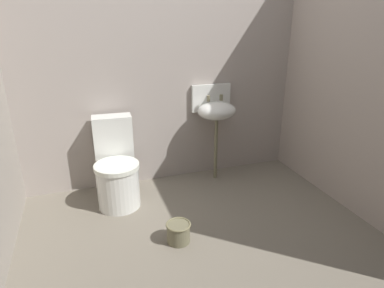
{
  "coord_description": "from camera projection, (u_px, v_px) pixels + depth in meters",
  "views": [
    {
      "loc": [
        -0.79,
        -2.05,
        1.65
      ],
      "look_at": [
        0.0,
        0.29,
        0.7
      ],
      "focal_mm": 31.32,
      "sensor_mm": 36.0,
      "label": 1
    }
  ],
  "objects": [
    {
      "name": "wall_back",
      "position": [
        162.0,
        71.0,
        3.3
      ],
      "size": [
        3.21,
        0.1,
        2.28
      ],
      "primitive_type": "cube",
      "color": "#A3978F",
      "rests_on": "ground"
    },
    {
      "name": "ground_plane",
      "position": [
        204.0,
        243.0,
        2.66
      ],
      "size": [
        3.21,
        2.72,
        0.08
      ],
      "primitive_type": "cube",
      "color": "slate"
    },
    {
      "name": "bucket",
      "position": [
        178.0,
        232.0,
        2.59
      ],
      "size": [
        0.2,
        0.2,
        0.16
      ],
      "color": "#6D684D",
      "rests_on": "ground"
    },
    {
      "name": "sink",
      "position": [
        216.0,
        110.0,
        3.4
      ],
      "size": [
        0.42,
        0.35,
        0.99
      ],
      "color": "#6D684D",
      "rests_on": "ground"
    },
    {
      "name": "wall_right",
      "position": [
        366.0,
        82.0,
        2.76
      ],
      "size": [
        0.1,
        2.52,
        2.28
      ],
      "primitive_type": "cube",
      "color": "#A5978D",
      "rests_on": "ground"
    },
    {
      "name": "toilet_near_wall",
      "position": [
        117.0,
        170.0,
        3.08
      ],
      "size": [
        0.42,
        0.61,
        0.78
      ],
      "rotation": [
        0.0,
        0.0,
        3.09
      ],
      "color": "silver",
      "rests_on": "ground"
    }
  ]
}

